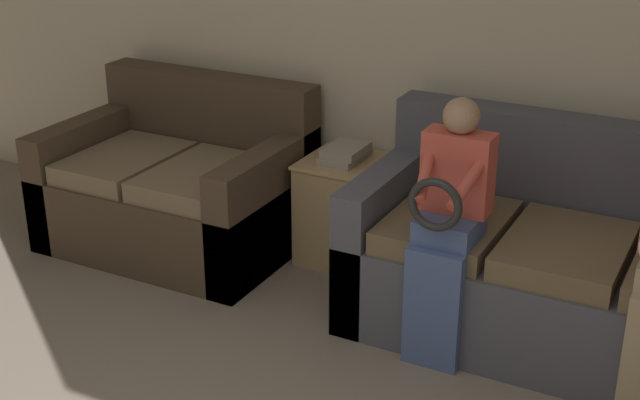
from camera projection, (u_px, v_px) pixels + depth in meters
name	position (u px, v px, depth m)	size (l,w,h in m)	color
wall_back	(458.00, 34.00, 4.60)	(7.70, 0.06, 2.55)	beige
couch_main	(569.00, 271.00, 4.16)	(1.99, 0.94, 0.99)	#4C4C56
couch_side	(180.00, 189.00, 5.15)	(1.38, 0.97, 0.93)	#473828
child_left_seated	(448.00, 222.00, 3.91)	(0.31, 0.37, 1.20)	#475B8E
side_shelf	(346.00, 209.00, 4.95)	(0.46, 0.48, 0.59)	tan
book_stack	(345.00, 153.00, 4.83)	(0.20, 0.31, 0.09)	gray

